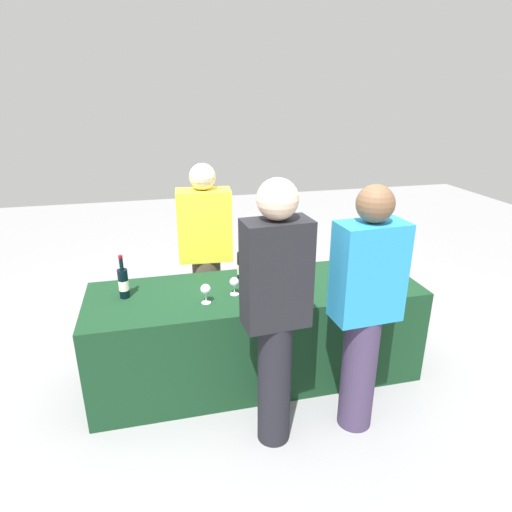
% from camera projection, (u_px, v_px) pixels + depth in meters
% --- Properties ---
extents(ground_plane, '(12.00, 12.00, 0.00)m').
position_uv_depth(ground_plane, '(256.00, 372.00, 3.41)').
color(ground_plane, gray).
extents(tasting_table, '(2.39, 0.77, 0.73)m').
position_uv_depth(tasting_table, '(256.00, 332.00, 3.27)').
color(tasting_table, '#14381E').
rests_on(tasting_table, ground_plane).
extents(wine_bottle_0, '(0.07, 0.07, 0.31)m').
position_uv_depth(wine_bottle_0, '(123.00, 283.00, 2.97)').
color(wine_bottle_0, black).
rests_on(wine_bottle_0, tasting_table).
extents(wine_bottle_1, '(0.08, 0.08, 0.32)m').
position_uv_depth(wine_bottle_1, '(243.00, 267.00, 3.22)').
color(wine_bottle_1, black).
rests_on(wine_bottle_1, tasting_table).
extents(wine_bottle_2, '(0.07, 0.07, 0.30)m').
position_uv_depth(wine_bottle_2, '(285.00, 265.00, 3.27)').
color(wine_bottle_2, black).
rests_on(wine_bottle_2, tasting_table).
extents(wine_bottle_3, '(0.07, 0.07, 0.31)m').
position_uv_depth(wine_bottle_3, '(353.00, 256.00, 3.43)').
color(wine_bottle_3, black).
rests_on(wine_bottle_3, tasting_table).
extents(wine_glass_0, '(0.07, 0.07, 0.14)m').
position_uv_depth(wine_glass_0, '(206.00, 290.00, 2.90)').
color(wine_glass_0, silver).
rests_on(wine_glass_0, tasting_table).
extents(wine_glass_1, '(0.07, 0.07, 0.13)m').
position_uv_depth(wine_glass_1, '(234.00, 283.00, 3.02)').
color(wine_glass_1, silver).
rests_on(wine_glass_1, tasting_table).
extents(wine_glass_2, '(0.07, 0.07, 0.14)m').
position_uv_depth(wine_glass_2, '(302.00, 275.00, 3.12)').
color(wine_glass_2, silver).
rests_on(wine_glass_2, tasting_table).
extents(wine_glass_3, '(0.06, 0.06, 0.14)m').
position_uv_depth(wine_glass_3, '(353.00, 272.00, 3.16)').
color(wine_glass_3, silver).
rests_on(wine_glass_3, tasting_table).
extents(server_pouring, '(0.45, 0.27, 1.54)m').
position_uv_depth(server_pouring, '(206.00, 252.00, 3.58)').
color(server_pouring, brown).
rests_on(server_pouring, ground_plane).
extents(guest_0, '(0.38, 0.23, 1.66)m').
position_uv_depth(guest_0, '(276.00, 309.00, 2.46)').
color(guest_0, black).
rests_on(guest_0, ground_plane).
extents(guest_1, '(0.41, 0.24, 1.60)m').
position_uv_depth(guest_1, '(365.00, 306.00, 2.60)').
color(guest_1, '#3F3351').
rests_on(guest_1, ground_plane).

